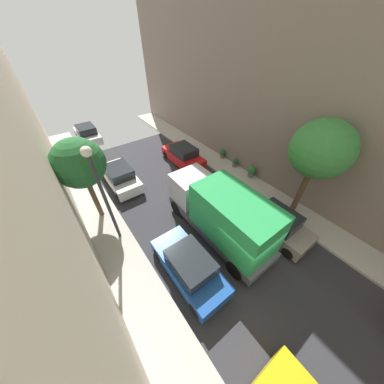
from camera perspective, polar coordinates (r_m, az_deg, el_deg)
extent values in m
plane|color=#2D2D33|center=(10.90, 16.02, -19.41)|extent=(32.00, 32.00, 0.00)
cube|color=#B7B2A8|center=(9.47, -8.85, -35.71)|extent=(2.00, 44.00, 0.15)
cube|color=#B7B2A8|center=(13.97, 29.61, -6.60)|extent=(2.00, 44.00, 0.15)
cylinder|color=black|center=(9.60, 27.07, -38.80)|extent=(0.22, 0.64, 0.64)
cube|color=#194799|center=(9.80, -0.91, -21.20)|extent=(1.76, 4.20, 0.76)
cube|color=#1E2328|center=(9.13, -0.37, -19.84)|extent=(1.56, 2.10, 0.64)
cylinder|color=black|center=(10.52, -9.73, -17.71)|extent=(0.22, 0.64, 0.64)
cylinder|color=black|center=(10.90, -2.38, -13.75)|extent=(0.22, 0.64, 0.64)
cylinder|color=black|center=(9.36, 1.07, -31.18)|extent=(0.22, 0.64, 0.64)
cylinder|color=black|center=(9.78, 9.17, -25.65)|extent=(0.22, 0.64, 0.64)
cube|color=white|center=(15.33, -20.18, 3.85)|extent=(1.76, 4.20, 0.76)
cube|color=#1E2328|center=(14.82, -20.59, 5.71)|extent=(1.56, 2.10, 0.64)
cylinder|color=black|center=(16.62, -24.33, 4.74)|extent=(0.22, 0.64, 0.64)
cylinder|color=black|center=(16.86, -19.43, 6.76)|extent=(0.22, 0.64, 0.64)
cylinder|color=black|center=(14.13, -20.64, -1.10)|extent=(0.22, 0.64, 0.64)
cylinder|color=black|center=(14.41, -14.99, 1.36)|extent=(0.22, 0.64, 0.64)
cube|color=silver|center=(23.09, -28.15, 14.38)|extent=(1.76, 4.20, 0.76)
cube|color=#1E2328|center=(22.70, -28.63, 15.80)|extent=(1.56, 2.10, 0.64)
cylinder|color=black|center=(24.53, -30.60, 14.34)|extent=(0.22, 0.64, 0.64)
cylinder|color=black|center=(24.70, -27.14, 15.71)|extent=(0.22, 0.64, 0.64)
cylinder|color=black|center=(21.69, -28.90, 11.80)|extent=(0.22, 0.64, 0.64)
cylinder|color=black|center=(21.87, -25.03, 13.34)|extent=(0.22, 0.64, 0.64)
cube|color=gray|center=(12.17, 22.62, -8.57)|extent=(1.76, 4.20, 0.76)
cube|color=#1E2328|center=(11.65, 24.08, -6.75)|extent=(1.56, 2.10, 0.64)
cylinder|color=black|center=(12.33, 14.58, -6.85)|extent=(0.22, 0.64, 0.64)
cylinder|color=black|center=(13.30, 19.06, -3.70)|extent=(0.22, 0.64, 0.64)
cylinder|color=black|center=(11.55, 26.27, -15.64)|extent=(0.22, 0.64, 0.64)
cylinder|color=black|center=(12.58, 30.07, -11.47)|extent=(0.22, 0.64, 0.64)
cube|color=red|center=(16.87, -2.61, 10.20)|extent=(1.76, 4.20, 0.76)
cube|color=#1E2328|center=(16.41, -2.38, 12.08)|extent=(1.56, 2.10, 0.64)
cylinder|color=black|center=(17.80, -7.58, 10.79)|extent=(0.22, 0.64, 0.64)
cylinder|color=black|center=(18.48, -3.34, 12.32)|extent=(0.22, 0.64, 0.64)
cylinder|color=black|center=(15.55, -1.71, 6.24)|extent=(0.22, 0.64, 0.64)
cylinder|color=black|center=(16.33, 2.81, 8.10)|extent=(0.22, 0.64, 0.64)
cube|color=#4C4C51|center=(11.10, 7.35, -9.30)|extent=(2.20, 6.60, 0.50)
cube|color=#B7B7BC|center=(11.59, -0.13, 1.51)|extent=(2.10, 1.80, 1.70)
cube|color=green|center=(9.59, 12.11, -7.38)|extent=(2.24, 4.20, 2.40)
cylinder|color=black|center=(12.23, -4.39, -4.63)|extent=(0.30, 0.96, 0.96)
cylinder|color=black|center=(13.05, 2.83, -0.96)|extent=(0.30, 0.96, 0.96)
cylinder|color=black|center=(10.04, 12.59, -21.23)|extent=(0.30, 0.96, 0.96)
cylinder|color=black|center=(11.03, 19.86, -15.08)|extent=(0.30, 0.96, 0.96)
cylinder|color=brown|center=(12.64, -26.62, -1.50)|extent=(0.28, 0.28, 2.78)
sphere|color=#23602D|center=(11.36, -30.16, 7.29)|extent=(2.58, 2.58, 2.58)
cylinder|color=brown|center=(13.08, 29.27, 0.26)|extent=(0.32, 0.32, 3.21)
sphere|color=#38843D|center=(11.74, 33.63, 10.35)|extent=(2.99, 2.99, 2.99)
cylinder|color=brown|center=(17.66, 8.86, 10.36)|extent=(0.36, 0.36, 0.32)
sphere|color=#23602D|center=(17.47, 8.99, 11.39)|extent=(0.51, 0.51, 0.51)
cylinder|color=slate|center=(15.78, 16.75, 4.88)|extent=(0.43, 0.43, 0.34)
sphere|color=#2D7233|center=(15.54, 17.05, 6.15)|extent=(0.65, 0.65, 0.65)
cylinder|color=slate|center=(16.66, 12.37, 7.83)|extent=(0.40, 0.40, 0.33)
sphere|color=#23602D|center=(16.48, 12.54, 8.82)|extent=(0.45, 0.45, 0.45)
cylinder|color=#333338|center=(10.18, -23.63, -2.99)|extent=(0.16, 0.16, 5.10)
sphere|color=white|center=(8.66, -28.55, 10.32)|extent=(0.44, 0.44, 0.44)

